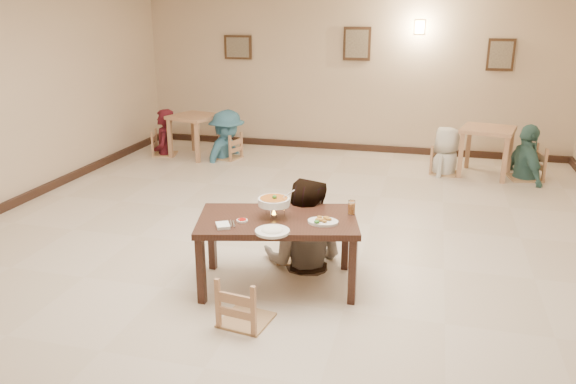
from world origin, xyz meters
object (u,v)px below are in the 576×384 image
(chair_far, at_px, (302,215))
(drink_glass, at_px, (352,208))
(bg_diner_d, at_px, (531,124))
(chair_near, at_px, (245,277))
(bg_table_right, at_px, (488,136))
(bg_diner_b, at_px, (226,110))
(bg_table_left, at_px, (195,123))
(bg_chair_rl, at_px, (447,147))
(bg_diner_c, at_px, (448,127))
(main_diner, at_px, (305,178))
(bg_chair_ll, at_px, (164,132))
(bg_chair_rr, at_px, (528,148))
(main_table, at_px, (278,226))
(bg_diner_a, at_px, (162,109))
(curry_warmer, at_px, (274,202))
(bg_chair_lr, at_px, (227,134))

(chair_far, relative_size, drink_glass, 7.25)
(bg_diner_d, bearing_deg, chair_near, 131.98)
(bg_table_right, height_order, bg_diner_b, bg_diner_b)
(bg_table_left, bearing_deg, chair_far, -53.01)
(bg_chair_rl, xyz_separation_m, bg_diner_d, (1.24, 0.01, 0.44))
(drink_glass, relative_size, bg_diner_d, 0.08)
(bg_diner_c, bearing_deg, main_diner, -2.27)
(bg_chair_ll, height_order, bg_chair_rr, bg_chair_rr)
(bg_table_left, distance_m, bg_table_right, 5.08)
(bg_diner_d, bearing_deg, drink_glass, 133.85)
(bg_diner_c, bearing_deg, chair_far, -3.38)
(bg_table_left, xyz_separation_m, bg_diner_d, (5.70, -0.02, 0.25))
(bg_chair_rr, height_order, bg_diner_b, bg_diner_b)
(bg_chair_ll, relative_size, bg_chair_rl, 0.97)
(main_table, xyz_separation_m, bg_diner_c, (1.62, 4.52, 0.16))
(chair_far, relative_size, bg_chair_ll, 1.14)
(bg_diner_a, relative_size, bg_diner_c, 1.09)
(main_diner, xyz_separation_m, bg_diner_d, (2.74, 3.95, -0.06))
(bg_chair_rl, height_order, bg_diner_d, bg_diner_d)
(drink_glass, bearing_deg, bg_diner_b, 124.07)
(chair_far, distance_m, bg_table_right, 4.47)
(main_table, bearing_deg, chair_near, -110.53)
(chair_far, height_order, bg_table_right, chair_far)
(curry_warmer, relative_size, bg_diner_d, 0.19)
(curry_warmer, xyz_separation_m, bg_chair_ll, (-3.41, 4.50, -0.43))
(bg_table_right, xyz_separation_m, bg_chair_rr, (0.62, -0.05, -0.14))
(drink_glass, distance_m, bg_diner_d, 4.78)
(main_table, xyz_separation_m, bg_diner_a, (-3.45, 4.51, 0.23))
(bg_chair_ll, bearing_deg, main_table, -157.96)
(bg_diner_c, xyz_separation_m, bg_diner_d, (1.24, 0.01, 0.10))
(bg_chair_ll, bearing_deg, drink_glass, -151.11)
(curry_warmer, bearing_deg, chair_near, -93.70)
(bg_chair_lr, bearing_deg, bg_diner_d, 105.83)
(main_diner, relative_size, bg_chair_ll, 2.16)
(bg_chair_lr, relative_size, bg_chair_rr, 0.88)
(bg_table_left, height_order, bg_diner_d, bg_diner_d)
(curry_warmer, distance_m, bg_table_left, 5.33)
(bg_chair_rr, bearing_deg, bg_table_left, -102.18)
(main_table, height_order, bg_chair_ll, bg_chair_ll)
(bg_diner_a, bearing_deg, main_table, 18.29)
(chair_near, height_order, bg_chair_ll, bg_chair_ll)
(chair_far, relative_size, bg_diner_c, 0.64)
(bg_chair_rl, bearing_deg, bg_diner_d, -78.00)
(bg_table_right, distance_m, bg_chair_ll, 5.70)
(chair_far, xyz_separation_m, chair_near, (-0.17, -1.40, -0.07))
(curry_warmer, bearing_deg, bg_chair_rr, 57.22)
(bg_table_left, bearing_deg, drink_glass, -50.58)
(main_diner, relative_size, curry_warmer, 5.60)
(bg_chair_rr, bearing_deg, chair_far, -47.87)
(bg_diner_a, bearing_deg, chair_near, 13.57)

